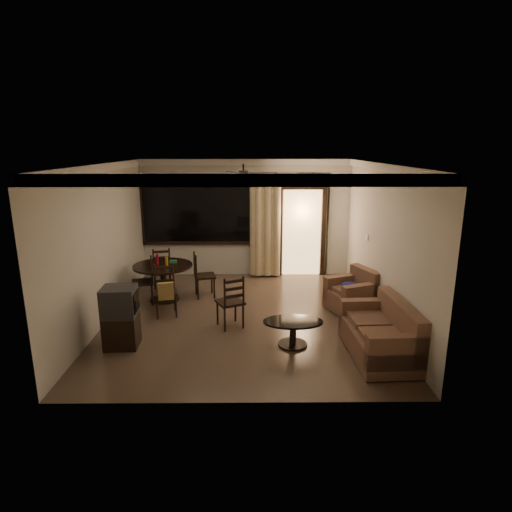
{
  "coord_description": "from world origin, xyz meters",
  "views": [
    {
      "loc": [
        0.15,
        -7.44,
        3.1
      ],
      "look_at": [
        0.22,
        0.2,
        1.12
      ],
      "focal_mm": 30.0,
      "sensor_mm": 36.0,
      "label": 1
    }
  ],
  "objects_px": {
    "dining_table": "(163,272)",
    "sofa": "(382,335)",
    "dining_chair_south": "(166,300)",
    "dining_chair_north": "(162,276)",
    "tv_cabinet": "(121,317)",
    "dining_chair_west": "(144,290)",
    "side_chair": "(230,311)",
    "dining_chair_east": "(204,284)",
    "coffee_table": "(293,329)",
    "armchair": "(354,294)"
  },
  "relations": [
    {
      "from": "armchair",
      "to": "coffee_table",
      "type": "xyz_separation_m",
      "value": [
        -1.3,
        -1.48,
        -0.05
      ]
    },
    {
      "from": "dining_table",
      "to": "dining_chair_south",
      "type": "height_order",
      "value": "dining_table"
    },
    {
      "from": "armchair",
      "to": "coffee_table",
      "type": "relative_size",
      "value": 1.09
    },
    {
      "from": "armchair",
      "to": "side_chair",
      "type": "height_order",
      "value": "side_chair"
    },
    {
      "from": "dining_chair_east",
      "to": "dining_chair_west",
      "type": "bearing_deg",
      "value": 94.99
    },
    {
      "from": "dining_chair_east",
      "to": "dining_chair_south",
      "type": "distance_m",
      "value": 1.2
    },
    {
      "from": "dining_chair_west",
      "to": "dining_chair_east",
      "type": "distance_m",
      "value": 1.24
    },
    {
      "from": "dining_chair_south",
      "to": "sofa",
      "type": "xyz_separation_m",
      "value": [
        3.58,
        -1.63,
        0.03
      ]
    },
    {
      "from": "dining_chair_east",
      "to": "armchair",
      "type": "distance_m",
      "value": 3.07
    },
    {
      "from": "dining_chair_west",
      "to": "coffee_table",
      "type": "distance_m",
      "value": 3.41
    },
    {
      "from": "dining_chair_south",
      "to": "side_chair",
      "type": "distance_m",
      "value": 1.34
    },
    {
      "from": "armchair",
      "to": "dining_chair_north",
      "type": "bearing_deg",
      "value": 138.95
    },
    {
      "from": "dining_chair_east",
      "to": "side_chair",
      "type": "xyz_separation_m",
      "value": [
        0.63,
        -1.57,
        0.0
      ]
    },
    {
      "from": "dining_chair_west",
      "to": "dining_chair_north",
      "type": "relative_size",
      "value": 1.0
    },
    {
      "from": "dining_chair_west",
      "to": "dining_chair_north",
      "type": "height_order",
      "value": "same"
    },
    {
      "from": "dining_table",
      "to": "tv_cabinet",
      "type": "distance_m",
      "value": 2.13
    },
    {
      "from": "coffee_table",
      "to": "side_chair",
      "type": "xyz_separation_m",
      "value": [
        -1.03,
        0.74,
        0.01
      ]
    },
    {
      "from": "dining_chair_south",
      "to": "dining_chair_west",
      "type": "bearing_deg",
      "value": 118.08
    },
    {
      "from": "dining_table",
      "to": "side_chair",
      "type": "distance_m",
      "value": 2.01
    },
    {
      "from": "dining_chair_east",
      "to": "sofa",
      "type": "distance_m",
      "value": 3.99
    },
    {
      "from": "dining_chair_west",
      "to": "side_chair",
      "type": "bearing_deg",
      "value": 43.17
    },
    {
      "from": "dining_chair_south",
      "to": "dining_chair_north",
      "type": "bearing_deg",
      "value": 90.0
    },
    {
      "from": "tv_cabinet",
      "to": "side_chair",
      "type": "xyz_separation_m",
      "value": [
        1.68,
        0.75,
        -0.21
      ]
    },
    {
      "from": "dining_chair_west",
      "to": "sofa",
      "type": "height_order",
      "value": "dining_chair_west"
    },
    {
      "from": "dining_table",
      "to": "side_chair",
      "type": "xyz_separation_m",
      "value": [
        1.44,
        -1.37,
        -0.31
      ]
    },
    {
      "from": "tv_cabinet",
      "to": "armchair",
      "type": "bearing_deg",
      "value": 17.43
    },
    {
      "from": "tv_cabinet",
      "to": "sofa",
      "type": "relative_size",
      "value": 0.62
    },
    {
      "from": "dining_table",
      "to": "sofa",
      "type": "distance_m",
      "value": 4.52
    },
    {
      "from": "dining_chair_north",
      "to": "side_chair",
      "type": "height_order",
      "value": "side_chair"
    },
    {
      "from": "dining_table",
      "to": "coffee_table",
      "type": "bearing_deg",
      "value": -40.5
    },
    {
      "from": "dining_chair_north",
      "to": "tv_cabinet",
      "type": "xyz_separation_m",
      "value": [
        -0.05,
        -2.88,
        0.21
      ]
    },
    {
      "from": "dining_table",
      "to": "armchair",
      "type": "relative_size",
      "value": 1.16
    },
    {
      "from": "dining_chair_east",
      "to": "side_chair",
      "type": "bearing_deg",
      "value": -172.11
    },
    {
      "from": "dining_chair_west",
      "to": "coffee_table",
      "type": "height_order",
      "value": "dining_chair_west"
    },
    {
      "from": "dining_chair_south",
      "to": "side_chair",
      "type": "relative_size",
      "value": 0.99
    },
    {
      "from": "tv_cabinet",
      "to": "coffee_table",
      "type": "distance_m",
      "value": 2.72
    },
    {
      "from": "dining_chair_east",
      "to": "coffee_table",
      "type": "height_order",
      "value": "dining_chair_east"
    },
    {
      "from": "tv_cabinet",
      "to": "side_chair",
      "type": "relative_size",
      "value": 1.03
    },
    {
      "from": "dining_chair_west",
      "to": "dining_chair_south",
      "type": "relative_size",
      "value": 1.0
    },
    {
      "from": "dining_chair_south",
      "to": "coffee_table",
      "type": "xyz_separation_m",
      "value": [
        2.26,
        -1.27,
        -0.03
      ]
    },
    {
      "from": "coffee_table",
      "to": "dining_chair_east",
      "type": "bearing_deg",
      "value": 125.67
    },
    {
      "from": "dining_table",
      "to": "side_chair",
      "type": "height_order",
      "value": "dining_table"
    },
    {
      "from": "dining_table",
      "to": "armchair",
      "type": "xyz_separation_m",
      "value": [
        3.77,
        -0.62,
        -0.26
      ]
    },
    {
      "from": "dining_chair_north",
      "to": "sofa",
      "type": "bearing_deg",
      "value": 127.05
    },
    {
      "from": "dining_chair_east",
      "to": "dining_chair_south",
      "type": "xyz_separation_m",
      "value": [
        -0.61,
        -1.03,
        0.02
      ]
    },
    {
      "from": "dining_chair_west",
      "to": "sofa",
      "type": "relative_size",
      "value": 0.6
    },
    {
      "from": "dining_chair_south",
      "to": "sofa",
      "type": "distance_m",
      "value": 3.93
    },
    {
      "from": "dining_table",
      "to": "tv_cabinet",
      "type": "xyz_separation_m",
      "value": [
        -0.24,
        -2.11,
        -0.1
      ]
    },
    {
      "from": "dining_chair_west",
      "to": "dining_chair_east",
      "type": "height_order",
      "value": "same"
    },
    {
      "from": "dining_chair_west",
      "to": "armchair",
      "type": "bearing_deg",
      "value": 70.29
    }
  ]
}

